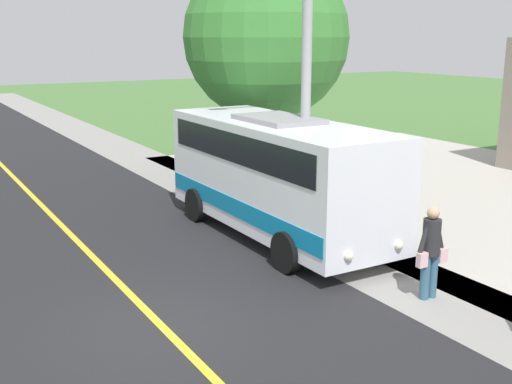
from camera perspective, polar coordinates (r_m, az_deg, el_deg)
ground_plane at (r=11.45m, az=-8.58°, el=-11.75°), size 120.00×120.00×0.00m
road_surface at (r=11.45m, az=-8.58°, el=-11.73°), size 8.00×100.00×0.01m
sidewalk at (r=14.03m, az=11.65°, el=-6.96°), size 2.40×100.00×0.01m
road_centre_line at (r=11.45m, az=-8.58°, el=-11.71°), size 0.16×100.00×0.00m
shuttle_bus_front at (r=15.68m, az=1.98°, el=1.84°), size 2.65×7.40×3.02m
pedestrian_waiting at (r=12.50m, az=15.43°, el=-4.99°), size 0.72×0.34×1.82m
street_light_pole at (r=15.19m, az=4.21°, el=12.63°), size 1.97×0.24×8.39m
tree_curbside at (r=21.41m, az=0.92°, el=13.71°), size 5.48×5.48×7.61m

